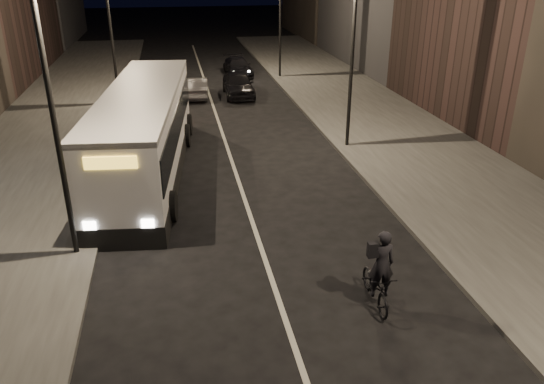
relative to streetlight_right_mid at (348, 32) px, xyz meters
name	(u,v)px	position (x,y,z in m)	size (l,w,h in m)	color
ground	(284,314)	(-5.33, -12.00, -5.36)	(180.00, 180.00, 0.00)	black
sidewalk_right	(388,130)	(3.17, 2.00, -5.28)	(7.00, 70.00, 0.16)	#363633
sidewalk_left	(43,151)	(-13.83, 2.00, -5.28)	(7.00, 70.00, 0.16)	#363633
streetlight_right_mid	(348,32)	(0.00, 0.00, 0.00)	(1.20, 0.44, 8.12)	black
streetlight_right_far	(277,2)	(0.00, 16.00, 0.00)	(1.20, 0.44, 8.12)	black
streetlight_left_near	(58,81)	(-10.66, -8.00, 0.00)	(1.20, 0.44, 8.12)	black
streetlight_left_far	(114,13)	(-10.66, 10.00, 0.00)	(1.20, 0.44, 8.12)	black
city_bus	(145,129)	(-8.93, -1.45, -3.44)	(4.12, 13.26, 3.52)	silver
cyclist_on_bicycle	(377,280)	(-2.86, -12.01, -4.61)	(0.76, 1.98, 2.25)	black
car_near	(238,84)	(-3.48, 11.08, -4.58)	(1.84, 4.57, 1.56)	black
car_mid	(197,87)	(-6.13, 11.26, -4.73)	(1.34, 3.85, 1.27)	#3B3B3D
car_far	(238,67)	(-2.66, 17.66, -4.72)	(1.79, 4.40, 1.28)	black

